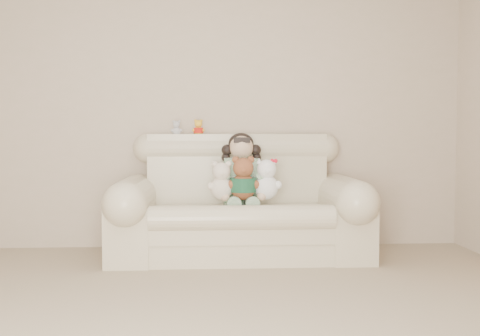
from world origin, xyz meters
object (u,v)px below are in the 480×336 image
sofa (239,196)px  brown_teddy (243,174)px  seated_child (241,169)px  cream_teddy (221,177)px  white_cat (266,175)px

sofa → brown_teddy: (0.02, -0.15, 0.19)m
seated_child → cream_teddy: (-0.17, -0.22, -0.05)m
sofa → seated_child: bearing=74.8°
seated_child → cream_teddy: seated_child is taller
brown_teddy → white_cat: size_ratio=1.05×
sofa → brown_teddy: size_ratio=5.13×
white_cat → cream_teddy: (-0.36, -0.01, -0.01)m
brown_teddy → seated_child: bearing=89.1°
sofa → white_cat: 0.31m
seated_child → brown_teddy: (0.00, -0.23, -0.03)m
brown_teddy → white_cat: bearing=5.0°
sofa → seated_child: seated_child is taller
cream_teddy → sofa: bearing=40.9°
seated_child → cream_teddy: 0.29m
seated_child → white_cat: seated_child is taller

